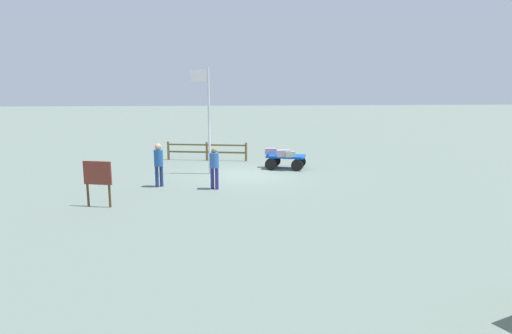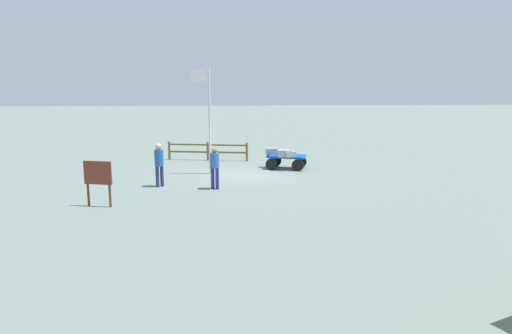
{
  "view_description": "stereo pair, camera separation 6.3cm",
  "coord_description": "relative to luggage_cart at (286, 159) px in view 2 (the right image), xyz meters",
  "views": [
    {
      "loc": [
        0.99,
        20.1,
        4.16
      ],
      "look_at": [
        0.02,
        6.0,
        1.49
      ],
      "focal_mm": 31.87,
      "sensor_mm": 36.0,
      "label": 1
    },
    {
      "loc": [
        0.93,
        20.1,
        4.16
      ],
      "look_at": [
        0.02,
        6.0,
        1.49
      ],
      "focal_mm": 31.87,
      "sensor_mm": 36.0,
      "label": 2
    }
  ],
  "objects": [
    {
      "name": "suitcase_olive",
      "position": [
        -0.13,
        0.51,
        0.33
      ],
      "size": [
        0.53,
        0.4,
        0.26
      ],
      "color": "gray",
      "rests_on": "luggage_cart"
    },
    {
      "name": "flagpole",
      "position": [
        3.69,
        1.02,
        2.33
      ],
      "size": [
        0.85,
        0.1,
        4.77
      ],
      "color": "silver",
      "rests_on": "ground"
    },
    {
      "name": "luggage_cart",
      "position": [
        0.0,
        0.0,
        0.0
      ],
      "size": [
        2.07,
        1.61,
        0.66
      ],
      "color": "blue",
      "rests_on": "ground"
    },
    {
      "name": "worker_lead",
      "position": [
        3.33,
        4.03,
        0.51
      ],
      "size": [
        0.48,
        0.48,
        1.64
      ],
      "color": "navy",
      "rests_on": "ground"
    },
    {
      "name": "signboard",
      "position": [
        7.17,
        6.33,
        0.57
      ],
      "size": [
        0.97,
        0.29,
        1.56
      ],
      "color": "#4C3319",
      "rests_on": "ground"
    },
    {
      "name": "suitcase_dark",
      "position": [
        0.68,
        -0.37,
        0.35
      ],
      "size": [
        0.58,
        0.39,
        0.29
      ],
      "color": "gray",
      "rests_on": "luggage_cart"
    },
    {
      "name": "worker_trailing",
      "position": [
        5.55,
        3.47,
        0.58
      ],
      "size": [
        0.5,
        0.5,
        1.75
      ],
      "color": "navy",
      "rests_on": "ground"
    },
    {
      "name": "ground_plane",
      "position": [
        1.91,
        1.38,
        -0.46
      ],
      "size": [
        120.0,
        120.0,
        0.0
      ],
      "primitive_type": "plane",
      "color": "slate"
    },
    {
      "name": "suitcase_grey",
      "position": [
        0.14,
        0.38,
        0.36
      ],
      "size": [
        0.65,
        0.42,
        0.32
      ],
      "color": "gray",
      "rests_on": "luggage_cart"
    },
    {
      "name": "wooden_fence",
      "position": [
        3.88,
        -2.61,
        0.12
      ],
      "size": [
        4.28,
        0.86,
        0.99
      ],
      "color": "brown",
      "rests_on": "ground"
    }
  ]
}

